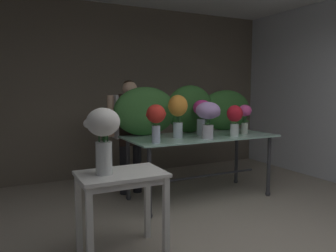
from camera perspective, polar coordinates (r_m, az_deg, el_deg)
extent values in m
plane|color=#9E9384|center=(4.38, 2.21, -13.03)|extent=(7.92, 7.92, 0.00)
cube|color=#706656|center=(5.77, -6.40, 5.93)|extent=(5.28, 0.12, 2.82)
cube|color=silver|center=(5.87, 25.60, 5.35)|extent=(0.12, 3.72, 2.82)
cube|color=#A6D8C6|center=(4.39, 5.54, -1.77)|extent=(1.96, 0.90, 0.02)
cylinder|color=#38383D|center=(3.77, -3.23, -9.68)|extent=(0.05, 0.05, 0.82)
sphere|color=#38383D|center=(3.89, -3.19, -15.09)|extent=(0.07, 0.07, 0.07)
cylinder|color=#38383D|center=(4.73, 16.92, -6.62)|extent=(0.05, 0.05, 0.82)
sphere|color=#38383D|center=(4.83, 16.77, -11.05)|extent=(0.07, 0.07, 0.07)
cylinder|color=#38383D|center=(4.40, -6.85, -7.37)|extent=(0.05, 0.05, 0.82)
sphere|color=#38383D|center=(4.50, -6.78, -12.09)|extent=(0.07, 0.07, 0.07)
cylinder|color=#38383D|center=(5.24, 11.67, -5.20)|extent=(0.05, 0.05, 0.82)
sphere|color=#38383D|center=(5.33, 11.58, -9.23)|extent=(0.07, 0.07, 0.07)
cylinder|color=#38383D|center=(4.50, 5.46, -8.66)|extent=(1.76, 0.03, 0.03)
cube|color=white|center=(2.92, -8.06, -8.17)|extent=(0.74, 0.50, 0.03)
cube|color=white|center=(2.93, -8.04, -9.03)|extent=(0.68, 0.44, 0.06)
cube|color=white|center=(2.77, -13.29, -17.26)|extent=(0.05, 0.05, 0.71)
cube|color=white|center=(2.97, -0.34, -15.37)|extent=(0.05, 0.05, 0.71)
cube|color=white|center=(3.14, -15.09, -14.34)|extent=(0.05, 0.05, 0.71)
cube|color=white|center=(3.32, -3.58, -12.96)|extent=(0.05, 0.05, 0.71)
cylinder|color=#232328|center=(4.65, -7.57, -6.82)|extent=(0.12, 0.12, 0.79)
cylinder|color=#232328|center=(4.71, -5.32, -6.61)|extent=(0.12, 0.12, 0.79)
cube|color=silver|center=(4.57, -6.55, 1.67)|extent=(0.46, 0.22, 0.58)
cube|color=black|center=(4.47, -6.03, 1.05)|extent=(0.39, 0.02, 0.70)
cylinder|color=#D8AD8E|center=(4.49, -9.82, 1.71)|extent=(0.09, 0.09, 0.55)
cylinder|color=#D8AD8E|center=(4.67, -3.40, 1.98)|extent=(0.09, 0.09, 0.55)
sphere|color=#D8AD8E|center=(4.56, -6.61, 6.43)|extent=(0.20, 0.20, 0.20)
ellipsoid|color=black|center=(4.58, -6.70, 7.24)|extent=(0.15, 0.15, 0.09)
ellipsoid|color=#387033|center=(4.35, -3.88, 2.53)|extent=(0.87, 0.30, 0.64)
ellipsoid|color=#2D6028|center=(4.65, 3.82, 2.93)|extent=(0.73, 0.31, 0.66)
ellipsoid|color=#2D6028|center=(4.99, 9.86, 2.70)|extent=(0.87, 0.27, 0.59)
cylinder|color=silver|center=(4.37, 11.34, -0.69)|extent=(0.11, 0.11, 0.16)
cylinder|color=#9EBCB2|center=(4.37, 11.33, -1.28)|extent=(0.10, 0.10, 0.07)
cylinder|color=#2D6028|center=(4.37, 11.50, -0.17)|extent=(0.01, 0.01, 0.22)
cylinder|color=#2D6028|center=(4.38, 11.14, -0.15)|extent=(0.01, 0.01, 0.22)
cylinder|color=#2D6028|center=(4.36, 11.16, -0.19)|extent=(0.01, 0.01, 0.22)
cylinder|color=#2D6028|center=(4.35, 11.54, -0.21)|extent=(0.01, 0.01, 0.22)
ellipsoid|color=red|center=(4.34, 11.40, 2.11)|extent=(0.21, 0.21, 0.22)
sphere|color=red|center=(4.39, 12.15, 2.31)|extent=(0.07, 0.07, 0.07)
ellipsoid|color=#477F3D|center=(4.33, 11.11, 0.62)|extent=(0.08, 0.11, 0.03)
cylinder|color=silver|center=(4.15, 1.70, -0.72)|extent=(0.12, 0.12, 0.20)
cylinder|color=#9EBCB2|center=(4.15, 1.69, -1.47)|extent=(0.11, 0.11, 0.08)
cylinder|color=#28562D|center=(4.14, 2.08, 0.24)|extent=(0.01, 0.01, 0.31)
cylinder|color=#28562D|center=(4.16, 1.60, 0.27)|extent=(0.01, 0.01, 0.31)
cylinder|color=#28562D|center=(4.13, 1.49, 0.22)|extent=(0.01, 0.01, 0.31)
cylinder|color=#28562D|center=(4.11, 1.94, 0.19)|extent=(0.01, 0.01, 0.31)
ellipsoid|color=orange|center=(4.12, 1.71, 3.51)|extent=(0.24, 0.24, 0.27)
sphere|color=orange|center=(4.10, 0.64, 3.31)|extent=(0.10, 0.10, 0.10)
cylinder|color=silver|center=(4.64, 13.01, -0.40)|extent=(0.09, 0.09, 0.15)
cylinder|color=#9EBCB2|center=(4.64, 12.99, -0.91)|extent=(0.08, 0.08, 0.06)
cylinder|color=#28562D|center=(4.64, 13.15, 0.42)|extent=(0.01, 0.01, 0.26)
cylinder|color=#28562D|center=(4.64, 12.85, 0.42)|extent=(0.01, 0.01, 0.26)
cylinder|color=#28562D|center=(4.62, 12.94, 0.40)|extent=(0.01, 0.01, 0.26)
cylinder|color=#28562D|center=(4.62, 13.18, 0.39)|extent=(0.01, 0.01, 0.26)
ellipsoid|color=#E54C9E|center=(4.62, 13.08, 2.60)|extent=(0.18, 0.18, 0.16)
sphere|color=#E54C9E|center=(4.59, 12.60, 2.42)|extent=(0.07, 0.07, 0.07)
sphere|color=#E54C9E|center=(4.66, 13.55, 2.70)|extent=(0.07, 0.07, 0.07)
ellipsoid|color=#2D6028|center=(4.66, 13.16, 0.80)|extent=(0.11, 0.08, 0.03)
cylinder|color=silver|center=(3.77, -2.07, -1.43)|extent=(0.10, 0.10, 0.20)
cylinder|color=#9EBCB2|center=(3.78, -2.06, -2.26)|extent=(0.09, 0.09, 0.08)
cylinder|color=#477F3D|center=(3.77, -1.88, -0.80)|extent=(0.01, 0.01, 0.26)
cylinder|color=#477F3D|center=(3.78, -2.23, -0.78)|extent=(0.01, 0.01, 0.26)
cylinder|color=#477F3D|center=(3.75, -2.31, -0.84)|extent=(0.01, 0.01, 0.26)
cylinder|color=#477F3D|center=(3.74, -2.01, -0.86)|extent=(0.01, 0.01, 0.26)
ellipsoid|color=red|center=(3.74, -2.08, 2.11)|extent=(0.22, 0.22, 0.21)
sphere|color=red|center=(3.72, -3.40, 1.91)|extent=(0.06, 0.06, 0.06)
sphere|color=red|center=(3.78, -0.97, 2.09)|extent=(0.09, 0.09, 0.09)
ellipsoid|color=#387033|center=(3.76, -2.43, 0.39)|extent=(0.11, 0.07, 0.03)
cylinder|color=silver|center=(4.11, 6.84, -0.99)|extent=(0.14, 0.14, 0.17)
cylinder|color=#9EBCB2|center=(4.11, 6.83, -1.66)|extent=(0.13, 0.13, 0.07)
cylinder|color=#28562D|center=(4.12, 7.21, -0.11)|extent=(0.01, 0.01, 0.27)
cylinder|color=#28562D|center=(4.11, 6.63, -0.12)|extent=(0.01, 0.01, 0.27)
cylinder|color=#28562D|center=(4.08, 6.42, -0.17)|extent=(0.01, 0.01, 0.27)
cylinder|color=#28562D|center=(4.07, 7.17, -0.20)|extent=(0.01, 0.01, 0.27)
ellipsoid|color=#B28ED1|center=(4.08, 6.89, 2.65)|extent=(0.30, 0.30, 0.21)
sphere|color=#B28ED1|center=(4.14, 8.31, 2.24)|extent=(0.10, 0.10, 0.10)
ellipsoid|color=#387033|center=(4.07, 6.76, 0.45)|extent=(0.09, 0.10, 0.03)
cylinder|color=silver|center=(4.43, 5.85, -0.17)|extent=(0.14, 0.14, 0.21)
cylinder|color=#9EBCB2|center=(4.43, 5.84, -0.94)|extent=(0.13, 0.13, 0.09)
cylinder|color=#387033|center=(4.44, 6.09, 0.47)|extent=(0.01, 0.01, 0.29)
cylinder|color=#387033|center=(4.45, 5.65, 0.48)|extent=(0.01, 0.01, 0.29)
cylinder|color=#387033|center=(4.41, 5.49, 0.44)|extent=(0.01, 0.01, 0.29)
cylinder|color=#387033|center=(4.40, 5.95, 0.42)|extent=(0.01, 0.01, 0.29)
ellipsoid|color=#D1338E|center=(4.40, 5.89, 3.14)|extent=(0.24, 0.24, 0.21)
sphere|color=#D1338E|center=(4.44, 7.11, 3.38)|extent=(0.10, 0.10, 0.10)
ellipsoid|color=#2D6028|center=(4.39, 6.15, 1.44)|extent=(0.11, 0.08, 0.03)
cylinder|color=silver|center=(2.84, -10.95, -5.44)|extent=(0.14, 0.14, 0.28)
cylinder|color=#9EBCB2|center=(2.86, -10.92, -6.97)|extent=(0.13, 0.13, 0.12)
cylinder|color=#28562D|center=(2.84, -10.30, -4.37)|extent=(0.01, 0.01, 0.36)
cylinder|color=#28562D|center=(2.85, -11.02, -4.34)|extent=(0.01, 0.01, 0.36)
cylinder|color=#28562D|center=(2.83, -11.69, -4.44)|extent=(0.01, 0.01, 0.36)
cylinder|color=#28562D|center=(2.81, -10.84, -4.50)|extent=(0.01, 0.01, 0.36)
ellipsoid|color=white|center=(2.80, -11.08, 0.68)|extent=(0.28, 0.28, 0.24)
sphere|color=white|center=(2.78, -13.58, 0.40)|extent=(0.08, 0.08, 0.08)
ellipsoid|color=#387033|center=(2.86, -10.83, -2.15)|extent=(0.09, 0.10, 0.03)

